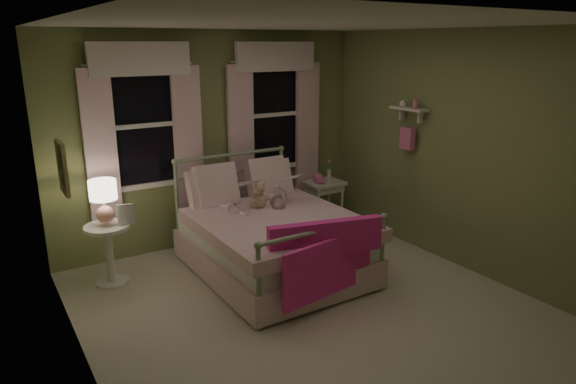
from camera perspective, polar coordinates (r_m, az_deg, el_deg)
room_shell at (r=4.60m, az=2.40°, el=1.81°), size 4.20×4.20×4.20m
bed at (r=5.65m, az=-1.89°, el=-5.16°), size 1.58×2.04×1.18m
pink_throw at (r=4.77m, az=4.37°, el=-6.44°), size 1.09×0.36×0.71m
child_left at (r=5.71m, az=-6.51°, el=0.76°), size 0.28×0.19×0.72m
child_right at (r=5.96m, az=-1.67°, el=1.70°), size 0.45×0.41×0.76m
book_left at (r=5.48m, az=-5.38°, el=0.48°), size 0.22×0.17×0.26m
book_right at (r=5.76m, az=-0.40°, el=0.88°), size 0.23×0.18×0.26m
teddy_bear at (r=5.73m, az=-3.26°, el=-0.54°), size 0.23×0.18×0.31m
nightstand_left at (r=5.66m, az=-19.30°, el=-5.72°), size 0.46×0.46×0.65m
table_lamp at (r=5.49m, az=-19.82°, el=-0.52°), size 0.27×0.27×0.45m
book_nightstand at (r=5.52m, az=-18.33°, el=-3.51°), size 0.21×0.26×0.02m
nightstand_right at (r=6.95m, az=4.01°, el=0.38°), size 0.50×0.40×0.64m
pink_toy at (r=6.85m, az=3.38°, el=1.53°), size 0.14×0.20×0.14m
bud_vase at (r=6.99m, az=4.60°, el=2.51°), size 0.06×0.06×0.28m
window_left at (r=6.00m, az=-15.70°, el=7.76°), size 1.34×0.13×1.96m
window_right at (r=6.68m, az=-1.47°, el=9.17°), size 1.34×0.13×1.96m
wall_shelf at (r=6.29m, az=13.20°, el=7.40°), size 0.15×0.50×0.60m
framed_picture at (r=4.41m, az=-23.76°, el=2.45°), size 0.03×0.32×0.42m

